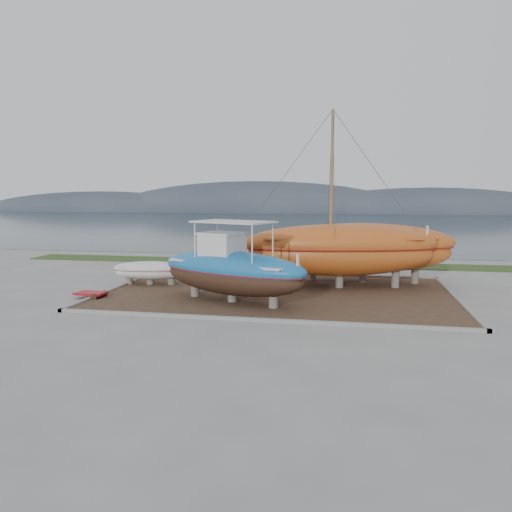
% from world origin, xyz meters
% --- Properties ---
extents(ground, '(140.00, 140.00, 0.00)m').
position_xyz_m(ground, '(0.00, 0.00, 0.00)').
color(ground, gray).
rests_on(ground, ground).
extents(dirt_patch, '(18.00, 12.00, 0.06)m').
position_xyz_m(dirt_patch, '(0.00, 4.00, 0.03)').
color(dirt_patch, '#422D1E').
rests_on(dirt_patch, ground).
extents(curb_frame, '(18.60, 12.60, 0.15)m').
position_xyz_m(curb_frame, '(0.00, 4.00, 0.07)').
color(curb_frame, gray).
rests_on(curb_frame, ground).
extents(grass_strip, '(44.00, 3.00, 0.08)m').
position_xyz_m(grass_strip, '(0.00, 15.50, 0.04)').
color(grass_strip, '#284219').
rests_on(grass_strip, ground).
extents(sea, '(260.00, 100.00, 0.04)m').
position_xyz_m(sea, '(0.00, 70.00, 0.00)').
color(sea, '#16282D').
rests_on(sea, ground).
extents(mountain_ridge, '(200.00, 36.00, 20.00)m').
position_xyz_m(mountain_ridge, '(0.00, 125.00, 0.00)').
color(mountain_ridge, '#333D49').
rests_on(mountain_ridge, ground).
extents(blue_caique, '(8.60, 5.55, 3.97)m').
position_xyz_m(blue_caique, '(-1.90, 1.25, 2.04)').
color(blue_caique, '#1B6DAC').
rests_on(blue_caique, dirt_patch).
extents(white_dinghy, '(4.54, 2.19, 1.31)m').
position_xyz_m(white_dinghy, '(-7.73, 4.96, 0.72)').
color(white_dinghy, silver).
rests_on(white_dinghy, dirt_patch).
extents(orange_sailboat, '(11.35, 5.22, 9.82)m').
position_xyz_m(orange_sailboat, '(3.20, 5.99, 4.97)').
color(orange_sailboat, '#B7541C').
rests_on(orange_sailboat, dirt_patch).
extents(orange_bare_hull, '(10.47, 3.15, 3.43)m').
position_xyz_m(orange_bare_hull, '(4.52, 8.12, 1.78)').
color(orange_bare_hull, '#B7541C').
rests_on(orange_bare_hull, dirt_patch).
extents(red_trailer, '(2.23, 1.19, 0.31)m').
position_xyz_m(red_trailer, '(-9.29, 0.96, 0.15)').
color(red_trailer, '#AF131C').
rests_on(red_trailer, ground).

